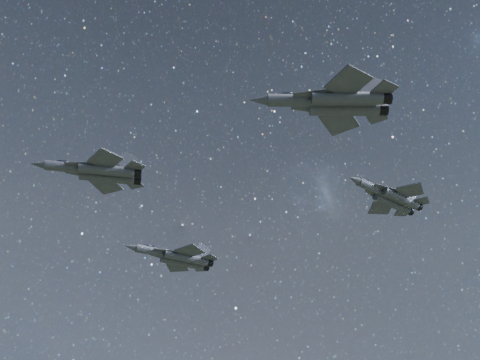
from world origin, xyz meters
name	(u,v)px	position (x,y,z in m)	size (l,w,h in m)	color
jet_lead	(98,171)	(-23.27, -0.10, 155.67)	(16.89, 11.68, 4.24)	#353843
jet_left	(177,257)	(-5.45, 22.33, 155.46)	(17.66, 12.42, 4.46)	#353843
jet_right	(334,102)	(2.42, -25.10, 155.69)	(18.36, 12.28, 4.65)	#353843
jet_slot	(390,197)	(22.63, -6.49, 157.40)	(16.18, 10.96, 4.07)	#353843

